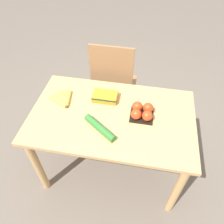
# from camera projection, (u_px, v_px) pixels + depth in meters

# --- Properties ---
(ground_plane) EXTENTS (12.00, 12.00, 0.00)m
(ground_plane) POSITION_uv_depth(u_px,v_px,m) (112.00, 165.00, 2.15)
(ground_plane) COLOR #665B51
(dining_table) EXTENTS (1.22, 0.75, 0.73)m
(dining_table) POSITION_uv_depth(u_px,v_px,m) (112.00, 125.00, 1.70)
(dining_table) COLOR tan
(dining_table) RESTS_ON ground_plane
(chair) EXTENTS (0.42, 0.41, 1.01)m
(chair) POSITION_uv_depth(u_px,v_px,m) (114.00, 85.00, 2.19)
(chair) COLOR #8E6642
(chair) RESTS_ON ground_plane
(banana_bunch) EXTENTS (0.18, 0.19, 0.03)m
(banana_bunch) POSITION_uv_depth(u_px,v_px,m) (63.00, 99.00, 1.71)
(banana_bunch) COLOR brown
(banana_bunch) RESTS_ON dining_table
(tomato_pack) EXTENTS (0.17, 0.17, 0.09)m
(tomato_pack) POSITION_uv_depth(u_px,v_px,m) (142.00, 112.00, 1.58)
(tomato_pack) COLOR black
(tomato_pack) RESTS_ON dining_table
(carrot_bag) EXTENTS (0.19, 0.12, 0.05)m
(carrot_bag) POSITION_uv_depth(u_px,v_px,m) (105.00, 96.00, 1.71)
(carrot_bag) COLOR orange
(carrot_bag) RESTS_ON dining_table
(cucumber_near) EXTENTS (0.25, 0.20, 0.05)m
(cucumber_near) POSITION_uv_depth(u_px,v_px,m) (100.00, 128.00, 1.50)
(cucumber_near) COLOR #2D702D
(cucumber_near) RESTS_ON dining_table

